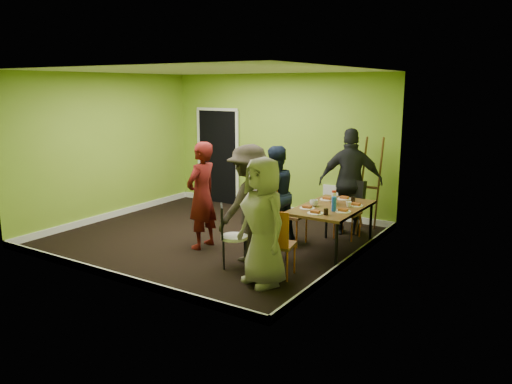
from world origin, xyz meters
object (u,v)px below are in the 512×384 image
person_front_end (263,222)px  blue_bottle (334,204)px  chair_back_end (352,197)px  person_standing (202,195)px  chair_left_near (261,226)px  dining_table (332,210)px  orange_bottle (335,202)px  person_back_end (351,182)px  chair_bentwood (230,233)px  person_left_near (249,203)px  easel (365,185)px  person_left_far (274,194)px  chair_left_far (287,209)px  chair_front_end (278,240)px  thermos (334,199)px

person_front_end → blue_bottle: bearing=95.6°
chair_back_end → person_standing: 2.60m
chair_left_near → blue_bottle: (0.94, 0.51, 0.36)m
dining_table → orange_bottle: orange_bottle is taller
dining_table → person_standing: (-1.87, -0.83, 0.16)m
blue_bottle → person_back_end: size_ratio=0.12×
chair_bentwood → person_left_near: size_ratio=0.52×
dining_table → person_back_end: (-0.16, 1.16, 0.23)m
chair_bentwood → person_standing: (-0.87, 0.46, 0.36)m
easel → person_back_end: 0.32m
chair_left_near → chair_bentwood: bearing=-35.5°
dining_table → easel: easel is taller
person_left_far → person_left_near: size_ratio=0.92×
person_left_far → orange_bottle: bearing=117.2°
chair_left_far → chair_back_end: chair_left_far is taller
chair_bentwood → blue_bottle: 1.58m
dining_table → blue_bottle: (0.15, -0.26, 0.16)m
person_front_end → person_back_end: bearing=110.4°
orange_bottle → person_standing: person_standing is taller
chair_left_far → person_back_end: bearing=145.7°
person_standing → easel: bearing=140.8°
person_standing → person_left_far: size_ratio=1.07×
chair_front_end → person_back_end: 2.52m
chair_front_end → person_left_near: (-0.72, 0.40, 0.33)m
chair_left_far → thermos: (0.82, -0.00, 0.26)m
person_left_far → chair_back_end: bearing=157.5°
chair_front_end → chair_left_far: bearing=102.9°
orange_bottle → chair_left_far: bearing=-175.0°
orange_bottle → person_back_end: size_ratio=0.04×
dining_table → chair_back_end: size_ratio=1.54×
thermos → person_front_end: 1.71m
blue_bottle → orange_bottle: size_ratio=2.78×
thermos → chair_back_end: bearing=94.5°
chair_back_end → blue_bottle: (0.24, -1.32, 0.17)m
chair_front_end → chair_left_near: bearing=125.8°
person_left_near → person_back_end: bearing=170.9°
chair_left_far → person_left_far: bearing=-91.8°
chair_left_far → blue_bottle: bearing=67.7°
person_standing → chair_back_end: bearing=137.0°
chair_back_end → person_front_end: 2.67m
chair_bentwood → orange_bottle: 1.78m
chair_front_end → chair_back_end: bearing=76.1°
easel → blue_bottle: 1.70m
person_left_near → person_front_end: 0.94m
chair_back_end → easel: 0.41m
easel → blue_bottle: easel is taller
chair_left_near → person_left_far: bearing=-175.5°
chair_bentwood → thermos: 1.74m
person_standing → person_front_end: (1.62, -0.77, -0.01)m
chair_back_end → person_left_far: 1.38m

